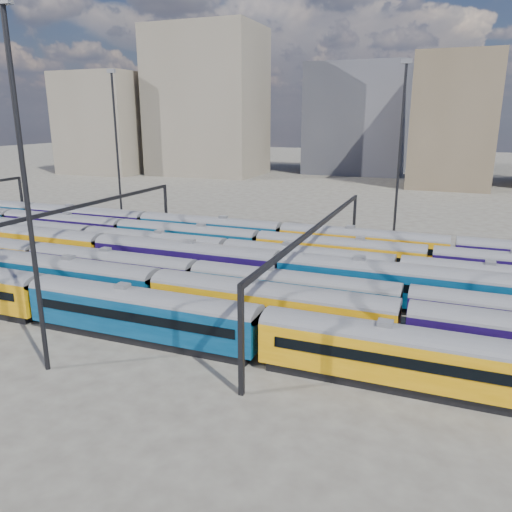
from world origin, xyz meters
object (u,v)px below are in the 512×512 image
(rake_0, at_px, (410,352))
(mast_2, at_px, (25,183))
(rake_1, at_px, (403,322))
(rake_2, at_px, (195,276))

(rake_0, relative_size, mast_2, 4.21)
(rake_0, distance_m, rake_1, 5.08)
(rake_0, bearing_deg, rake_2, 155.47)
(rake_1, distance_m, rake_2, 21.59)
(rake_2, distance_m, mast_2, 20.72)
(rake_1, bearing_deg, mast_2, -153.92)
(rake_1, height_order, mast_2, mast_2)
(rake_1, distance_m, mast_2, 29.46)
(rake_0, height_order, mast_2, mast_2)
(rake_0, distance_m, rake_2, 24.09)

